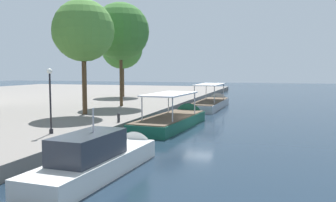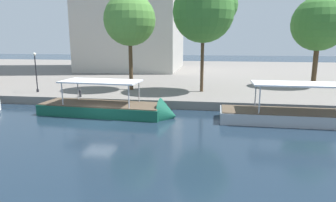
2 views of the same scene
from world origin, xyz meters
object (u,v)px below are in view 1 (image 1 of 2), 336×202
(mooring_bollard_0, at_px, (119,117))
(tree_2, at_px, (122,48))
(tree_1, at_px, (121,30))
(motor_yacht_0, at_px, (102,161))
(tour_boat_1, at_px, (174,122))
(tree_3, at_px, (81,31))
(tour_boat_2, at_px, (211,105))
(lamp_post, at_px, (50,97))

(mooring_bollard_0, bearing_deg, tree_2, 23.30)
(tree_1, bearing_deg, tree_2, 23.51)
(motor_yacht_0, bearing_deg, tour_boat_1, 5.50)
(tree_1, bearing_deg, tree_3, 179.11)
(tour_boat_2, height_order, tree_1, tree_1)
(tour_boat_1, distance_m, tour_boat_2, 16.81)
(tour_boat_2, height_order, tree_3, tree_3)
(tour_boat_2, xyz_separation_m, lamp_post, (-27.46, 5.96, 2.92))
(tour_boat_2, relative_size, lamp_post, 3.26)
(lamp_post, height_order, tree_2, tree_2)
(motor_yacht_0, height_order, tree_2, tree_2)
(tour_boat_1, distance_m, mooring_bollard_0, 5.81)
(tour_boat_1, height_order, mooring_bollard_0, tour_boat_1)
(mooring_bollard_0, bearing_deg, tree_1, 23.07)
(tree_1, bearing_deg, tour_boat_1, -131.92)
(mooring_bollard_0, height_order, tree_2, tree_2)
(tour_boat_1, relative_size, tree_3, 1.15)
(motor_yacht_0, height_order, tour_boat_2, motor_yacht_0)
(tree_2, xyz_separation_m, tree_3, (-22.20, -5.75, 0.21))
(lamp_post, bearing_deg, mooring_bollard_0, -19.72)
(lamp_post, bearing_deg, motor_yacht_0, -127.07)
(motor_yacht_0, distance_m, lamp_post, 8.19)
(tour_boat_1, xyz_separation_m, tree_1, (7.80, 8.69, 9.36))
(tour_boat_1, height_order, tree_1, tree_1)
(lamp_post, distance_m, tree_3, 11.67)
(tour_boat_1, relative_size, mooring_bollard_0, 16.09)
(tour_boat_2, bearing_deg, tree_2, 74.03)
(tour_boat_2, bearing_deg, tree_1, 135.57)
(mooring_bollard_0, distance_m, lamp_post, 6.72)
(motor_yacht_0, xyz_separation_m, tree_1, (23.13, 9.31, 9.11))
(tree_3, bearing_deg, lamp_post, -161.55)
(tour_boat_1, xyz_separation_m, tour_boat_2, (16.80, -0.41, 0.02))
(motor_yacht_0, relative_size, tree_1, 0.85)
(tour_boat_2, height_order, mooring_bollard_0, tour_boat_2)
(tree_1, height_order, tree_2, tree_1)
(tree_1, bearing_deg, mooring_bollard_0, -156.93)
(tree_1, distance_m, tree_2, 14.81)
(tree_1, xyz_separation_m, tree_2, (13.53, 5.89, -1.20))
(tree_1, height_order, tree_3, tree_1)
(mooring_bollard_0, distance_m, tree_3, 9.96)
(tour_boat_1, relative_size, lamp_post, 2.85)
(tree_1, bearing_deg, lamp_post, -170.37)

